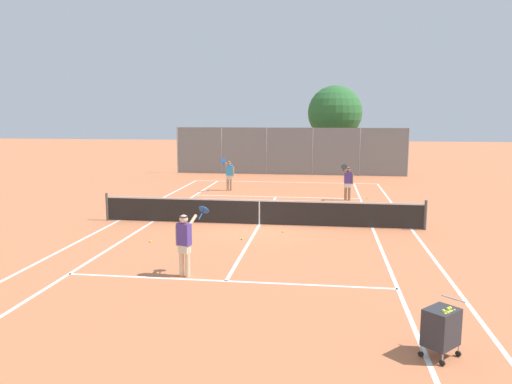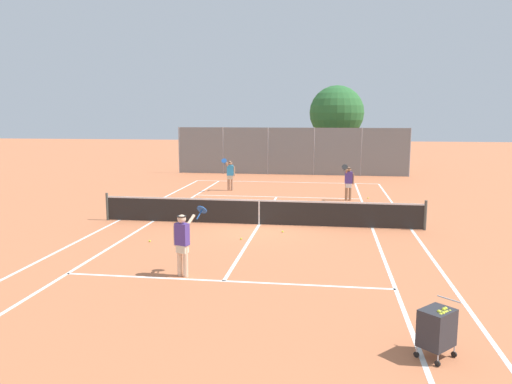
{
  "view_description": "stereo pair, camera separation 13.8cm",
  "coord_description": "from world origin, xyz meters",
  "px_view_note": "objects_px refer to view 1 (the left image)",
  "views": [
    {
      "loc": [
        2.34,
        -18.01,
        4.08
      ],
      "look_at": [
        -0.33,
        1.5,
        1.0
      ],
      "focal_mm": 35.0,
      "sensor_mm": 36.0,
      "label": 1
    },
    {
      "loc": [
        2.47,
        -17.99,
        4.08
      ],
      "look_at": [
        -0.33,
        1.5,
        1.0
      ],
      "focal_mm": 35.0,
      "sensor_mm": 36.0,
      "label": 2
    }
  ],
  "objects_px": {
    "loose_tennis_ball_2": "(260,207)",
    "tennis_net": "(259,211)",
    "loose_tennis_ball_1": "(150,241)",
    "tree_behind_left": "(335,115)",
    "loose_tennis_ball_5": "(383,210)",
    "player_near_side": "(185,241)",
    "loose_tennis_ball_4": "(367,198)",
    "loose_tennis_ball_0": "(283,231)",
    "loose_tennis_ball_3": "(242,239)",
    "ball_cart": "(441,327)",
    "player_far_right": "(348,181)",
    "player_far_left": "(229,174)"
  },
  "relations": [
    {
      "from": "loose_tennis_ball_2",
      "to": "tennis_net",
      "type": "bearing_deg",
      "value": -83.08
    },
    {
      "from": "loose_tennis_ball_1",
      "to": "tree_behind_left",
      "type": "relative_size",
      "value": 0.01
    },
    {
      "from": "loose_tennis_ball_5",
      "to": "player_near_side",
      "type": "bearing_deg",
      "value": -121.73
    },
    {
      "from": "player_near_side",
      "to": "loose_tennis_ball_4",
      "type": "height_order",
      "value": "player_near_side"
    },
    {
      "from": "loose_tennis_ball_0",
      "to": "loose_tennis_ball_3",
      "type": "relative_size",
      "value": 1.0
    },
    {
      "from": "player_near_side",
      "to": "ball_cart",
      "type": "bearing_deg",
      "value": -33.09
    },
    {
      "from": "loose_tennis_ball_0",
      "to": "loose_tennis_ball_5",
      "type": "height_order",
      "value": "same"
    },
    {
      "from": "loose_tennis_ball_2",
      "to": "loose_tennis_ball_4",
      "type": "height_order",
      "value": "same"
    },
    {
      "from": "player_far_right",
      "to": "loose_tennis_ball_5",
      "type": "xyz_separation_m",
      "value": [
        1.41,
        -2.32,
        -0.89
      ]
    },
    {
      "from": "loose_tennis_ball_1",
      "to": "tennis_net",
      "type": "bearing_deg",
      "value": 43.64
    },
    {
      "from": "loose_tennis_ball_0",
      "to": "tree_behind_left",
      "type": "bearing_deg",
      "value": 84.12
    },
    {
      "from": "ball_cart",
      "to": "tree_behind_left",
      "type": "relative_size",
      "value": 0.16
    },
    {
      "from": "loose_tennis_ball_2",
      "to": "player_far_right",
      "type": "bearing_deg",
      "value": 33.22
    },
    {
      "from": "player_far_right",
      "to": "loose_tennis_ball_4",
      "type": "height_order",
      "value": "player_far_right"
    },
    {
      "from": "tennis_net",
      "to": "loose_tennis_ball_0",
      "type": "bearing_deg",
      "value": -47.96
    },
    {
      "from": "tree_behind_left",
      "to": "loose_tennis_ball_0",
      "type": "bearing_deg",
      "value": -95.88
    },
    {
      "from": "player_near_side",
      "to": "tree_behind_left",
      "type": "height_order",
      "value": "tree_behind_left"
    },
    {
      "from": "loose_tennis_ball_1",
      "to": "loose_tennis_ball_2",
      "type": "distance_m",
      "value": 6.9
    },
    {
      "from": "tennis_net",
      "to": "tree_behind_left",
      "type": "bearing_deg",
      "value": 80.96
    },
    {
      "from": "loose_tennis_ball_4",
      "to": "loose_tennis_ball_3",
      "type": "bearing_deg",
      "value": -118.35
    },
    {
      "from": "tennis_net",
      "to": "loose_tennis_ball_4",
      "type": "xyz_separation_m",
      "value": [
        4.47,
        6.52,
        -0.48
      ]
    },
    {
      "from": "loose_tennis_ball_1",
      "to": "loose_tennis_ball_5",
      "type": "height_order",
      "value": "same"
    },
    {
      "from": "ball_cart",
      "to": "loose_tennis_ball_3",
      "type": "distance_m",
      "value": 8.77
    },
    {
      "from": "tennis_net",
      "to": "loose_tennis_ball_0",
      "type": "relative_size",
      "value": 181.82
    },
    {
      "from": "player_near_side",
      "to": "player_far_right",
      "type": "distance_m",
      "value": 12.87
    },
    {
      "from": "ball_cart",
      "to": "tree_behind_left",
      "type": "xyz_separation_m",
      "value": [
        -1.28,
        29.03,
        3.52
      ]
    },
    {
      "from": "player_far_left",
      "to": "tree_behind_left",
      "type": "relative_size",
      "value": 0.29
    },
    {
      "from": "tennis_net",
      "to": "loose_tennis_ball_4",
      "type": "height_order",
      "value": "tennis_net"
    },
    {
      "from": "player_far_right",
      "to": "tree_behind_left",
      "type": "bearing_deg",
      "value": 91.75
    },
    {
      "from": "player_far_right",
      "to": "loose_tennis_ball_5",
      "type": "relative_size",
      "value": 26.88
    },
    {
      "from": "player_far_right",
      "to": "loose_tennis_ball_2",
      "type": "relative_size",
      "value": 26.88
    },
    {
      "from": "loose_tennis_ball_3",
      "to": "player_far_right",
      "type": "bearing_deg",
      "value": 65.23
    },
    {
      "from": "player_far_right",
      "to": "loose_tennis_ball_3",
      "type": "height_order",
      "value": "player_far_right"
    },
    {
      "from": "loose_tennis_ball_0",
      "to": "loose_tennis_ball_5",
      "type": "relative_size",
      "value": 1.0
    },
    {
      "from": "player_far_left",
      "to": "loose_tennis_ball_2",
      "type": "distance_m",
      "value": 5.41
    },
    {
      "from": "player_far_right",
      "to": "player_far_left",
      "type": "bearing_deg",
      "value": 159.77
    },
    {
      "from": "loose_tennis_ball_0",
      "to": "loose_tennis_ball_4",
      "type": "relative_size",
      "value": 1.0
    },
    {
      "from": "tennis_net",
      "to": "loose_tennis_ball_2",
      "type": "distance_m",
      "value": 3.38
    },
    {
      "from": "loose_tennis_ball_3",
      "to": "tree_behind_left",
      "type": "xyz_separation_m",
      "value": [
        3.35,
        21.6,
        4.02
      ]
    },
    {
      "from": "player_far_right",
      "to": "loose_tennis_ball_3",
      "type": "bearing_deg",
      "value": -114.77
    },
    {
      "from": "loose_tennis_ball_4",
      "to": "player_near_side",
      "type": "bearing_deg",
      "value": -113.74
    },
    {
      "from": "player_far_left",
      "to": "loose_tennis_ball_5",
      "type": "relative_size",
      "value": 26.88
    },
    {
      "from": "player_far_right",
      "to": "loose_tennis_ball_5",
      "type": "distance_m",
      "value": 2.86
    },
    {
      "from": "player_far_right",
      "to": "loose_tennis_ball_4",
      "type": "distance_m",
      "value": 1.49
    },
    {
      "from": "ball_cart",
      "to": "loose_tennis_ball_1",
      "type": "xyz_separation_m",
      "value": [
        -7.51,
        6.71,
        -0.5
      ]
    },
    {
      "from": "player_far_right",
      "to": "loose_tennis_ball_4",
      "type": "bearing_deg",
      "value": 33.42
    },
    {
      "from": "player_far_left",
      "to": "loose_tennis_ball_4",
      "type": "distance_m",
      "value": 7.41
    },
    {
      "from": "player_near_side",
      "to": "loose_tennis_ball_0",
      "type": "distance_m",
      "value": 5.56
    },
    {
      "from": "ball_cart",
      "to": "player_far_left",
      "type": "xyz_separation_m",
      "value": [
        -7.05,
        17.86,
        0.4
      ]
    },
    {
      "from": "loose_tennis_ball_2",
      "to": "loose_tennis_ball_4",
      "type": "distance_m",
      "value": 5.83
    }
  ]
}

